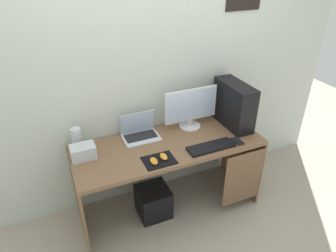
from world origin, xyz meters
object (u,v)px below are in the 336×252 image
Objects in this scene: projector at (83,152)px; subwoofer at (153,201)px; laptop at (140,132)px; monitor at (191,108)px; cell_phone at (238,141)px; keyboard at (211,147)px; pc_tower at (234,105)px; mouse_left at (164,156)px; speaker at (77,139)px; mouse_right at (154,161)px.

subwoofer is (0.55, -0.12, -0.65)m from projector.
monitor is at bearing -2.53° from laptop.
cell_phone is (0.27, -0.40, -0.20)m from monitor.
projector is 0.86m from subwoofer.
subwoofer is (-0.48, 0.18, -0.61)m from keyboard.
pc_tower is 1.19m from subwoofer.
subwoofer is at bearing -85.26° from laptop.
laptop is at bearing 99.32° from mouse_left.
projector is at bearing 179.24° from pc_tower.
monitor is 1.06m from speaker.
speaker is 0.76m from mouse_left.
laptop reaches higher than cell_phone.
projector is at bearing 166.92° from cell_phone.
mouse_left is 0.64m from subwoofer.
pc_tower is 3.61× the size of cell_phone.
projector reaches higher than keyboard.
cell_phone is 0.97m from subwoofer.
projector is 1.07m from keyboard.
keyboard is 4.38× the size of mouse_left.
speaker is at bearing 176.88° from monitor.
cell_phone is (0.70, -0.03, -0.02)m from mouse_left.
laptop reaches higher than subwoofer.
speaker is (-0.55, 0.04, 0.05)m from laptop.
laptop is at bearing 94.74° from subwoofer.
cell_phone is at bearing -113.99° from pc_tower.
speaker is 0.70m from mouse_right.
speaker is at bearing 176.35° from laptop.
pc_tower reaches higher than mouse_left.
subwoofer is at bearing 106.13° from mouse_left.
keyboard is 3.23× the size of cell_phone.
monitor is 2.68× the size of speaker.
subwoofer is at bearing 74.79° from mouse_right.
keyboard is (1.05, -0.45, -0.08)m from speaker.
keyboard is 0.53m from mouse_right.
speaker is 2.02× the size of mouse_left.
mouse_left is (-0.83, -0.26, -0.19)m from pc_tower.
keyboard is (-0.00, -0.40, -0.19)m from monitor.
monitor is at bearing 5.71° from projector.
cell_phone is at bearing -56.61° from monitor.
keyboard is 0.27m from cell_phone.
keyboard is at bearing -2.65° from mouse_left.
mouse_right is (-0.03, -0.42, -0.02)m from laptop.
keyboard is (1.03, -0.29, -0.05)m from projector.
laptop reaches higher than keyboard.
speaker reaches higher than subwoofer.
monitor is at bearing -3.12° from speaker.
monitor is 1.04m from projector.
laptop is at bearing -3.65° from speaker.
mouse_left is at bearing -73.87° from subwoofer.
monitor is 2.59× the size of projector.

